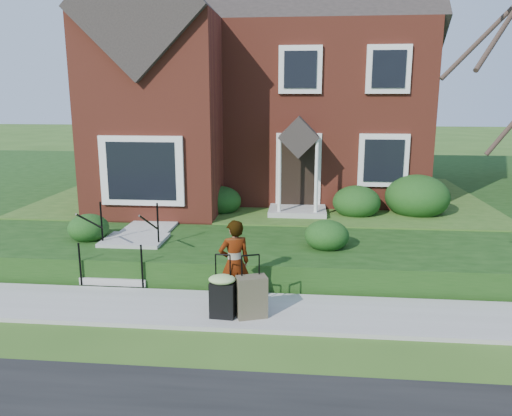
# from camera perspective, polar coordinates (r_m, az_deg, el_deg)

# --- Properties ---
(ground) EXTENTS (120.00, 120.00, 0.00)m
(ground) POSITION_cam_1_polar(r_m,az_deg,el_deg) (9.38, -3.40, -11.80)
(ground) COLOR #2D5119
(ground) RESTS_ON ground
(sidewalk) EXTENTS (60.00, 1.60, 0.08)m
(sidewalk) POSITION_cam_1_polar(r_m,az_deg,el_deg) (9.36, -3.40, -11.58)
(sidewalk) COLOR #9E9B93
(sidewalk) RESTS_ON ground
(terrace) EXTENTS (44.00, 20.00, 0.60)m
(terrace) POSITION_cam_1_polar(r_m,az_deg,el_deg) (19.83, 13.12, 1.92)
(terrace) COLOR #15360E
(terrace) RESTS_ON ground
(walkway) EXTENTS (1.20, 6.00, 0.06)m
(walkway) POSITION_cam_1_polar(r_m,az_deg,el_deg) (14.35, -10.22, -0.64)
(walkway) COLOR #9E9B93
(walkway) RESTS_ON terrace
(main_house) EXTENTS (10.40, 10.20, 9.40)m
(main_house) POSITION_cam_1_polar(r_m,az_deg,el_deg) (18.16, 0.61, 17.02)
(main_house) COLOR maroon
(main_house) RESTS_ON terrace
(front_steps) EXTENTS (1.40, 2.02, 1.50)m
(front_steps) POSITION_cam_1_polar(r_m,az_deg,el_deg) (11.50, -14.42, -4.99)
(front_steps) COLOR #9E9B93
(front_steps) RESTS_ON ground
(foundation_shrubs) EXTENTS (10.07, 4.89, 1.26)m
(foundation_shrubs) POSITION_cam_1_polar(r_m,az_deg,el_deg) (13.89, 6.56, 1.06)
(foundation_shrubs) COLOR #10330F
(foundation_shrubs) RESTS_ON terrace
(woman) EXTENTS (0.70, 0.60, 1.63)m
(woman) POSITION_cam_1_polar(r_m,az_deg,el_deg) (9.20, -2.49, -6.31)
(woman) COLOR #999999
(woman) RESTS_ON sidewalk
(suitcase_black) EXTENTS (0.50, 0.42, 1.14)m
(suitcase_black) POSITION_cam_1_polar(r_m,az_deg,el_deg) (8.83, -3.87, -9.73)
(suitcase_black) COLOR black
(suitcase_black) RESTS_ON sidewalk
(suitcase_olive) EXTENTS (0.59, 0.45, 1.12)m
(suitcase_olive) POSITION_cam_1_polar(r_m,az_deg,el_deg) (8.85, -0.49, -10.10)
(suitcase_olive) COLOR brown
(suitcase_olive) RESTS_ON sidewalk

